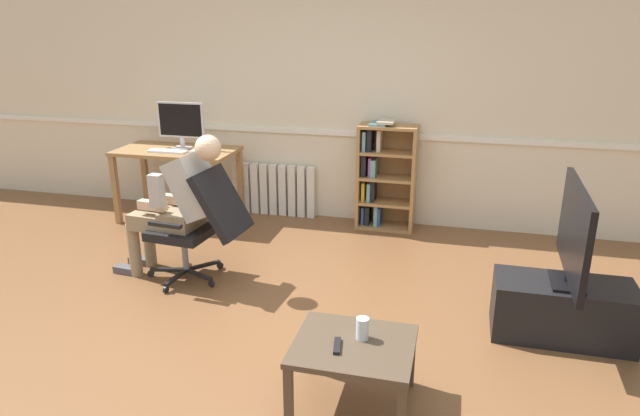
% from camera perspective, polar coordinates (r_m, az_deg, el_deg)
% --- Properties ---
extents(ground_plane, '(18.00, 18.00, 0.00)m').
position_cam_1_polar(ground_plane, '(3.80, -5.51, -13.93)').
color(ground_plane, brown).
extents(back_wall, '(12.00, 0.13, 2.70)m').
position_cam_1_polar(back_wall, '(5.80, 3.00, 11.78)').
color(back_wall, beige).
rests_on(back_wall, ground_plane).
extents(computer_desk, '(1.22, 0.65, 0.76)m').
position_cam_1_polar(computer_desk, '(6.04, -14.23, 4.76)').
color(computer_desk, '#9E7547').
rests_on(computer_desk, ground_plane).
extents(imac_monitor, '(0.51, 0.14, 0.47)m').
position_cam_1_polar(imac_monitor, '(6.02, -13.89, 8.44)').
color(imac_monitor, silver).
rests_on(imac_monitor, computer_desk).
extents(keyboard, '(0.40, 0.12, 0.02)m').
position_cam_1_polar(keyboard, '(5.91, -15.17, 5.56)').
color(keyboard, white).
rests_on(keyboard, computer_desk).
extents(computer_mouse, '(0.06, 0.10, 0.03)m').
position_cam_1_polar(computer_mouse, '(5.80, -12.64, 5.56)').
color(computer_mouse, white).
rests_on(computer_mouse, computer_desk).
extents(bookshelf, '(0.58, 0.29, 1.10)m').
position_cam_1_polar(bookshelf, '(5.69, 6.32, 3.21)').
color(bookshelf, '#AD7F4C').
rests_on(bookshelf, ground_plane).
extents(radiator, '(0.92, 0.08, 0.55)m').
position_cam_1_polar(radiator, '(6.13, -4.70, 1.87)').
color(radiator, white).
rests_on(radiator, ground_plane).
extents(office_chair, '(0.88, 0.62, 0.95)m').
position_cam_1_polar(office_chair, '(4.57, -11.99, -1.28)').
color(office_chair, black).
rests_on(office_chair, ground_plane).
extents(person_seated, '(1.02, 0.41, 1.21)m').
position_cam_1_polar(person_seated, '(4.62, -14.14, 0.55)').
color(person_seated, '#937F60').
rests_on(person_seated, ground_plane).
extents(tv_stand, '(0.89, 0.42, 0.39)m').
position_cam_1_polar(tv_stand, '(4.15, 23.27, -9.43)').
color(tv_stand, black).
rests_on(tv_stand, ground_plane).
extents(tv_screen, '(0.21, 1.00, 0.66)m').
position_cam_1_polar(tv_screen, '(3.94, 24.30, -2.40)').
color(tv_screen, black).
rests_on(tv_screen, tv_stand).
extents(coffee_table, '(0.65, 0.56, 0.38)m').
position_cam_1_polar(coffee_table, '(3.15, 3.41, -14.30)').
color(coffee_table, '#4C3D2D').
rests_on(coffee_table, ground_plane).
extents(drinking_glass, '(0.07, 0.07, 0.12)m').
position_cam_1_polar(drinking_glass, '(3.14, 4.31, -12.04)').
color(drinking_glass, silver).
rests_on(drinking_glass, coffee_table).
extents(spare_remote, '(0.06, 0.15, 0.02)m').
position_cam_1_polar(spare_remote, '(3.08, 1.75, -13.74)').
color(spare_remote, black).
rests_on(spare_remote, coffee_table).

